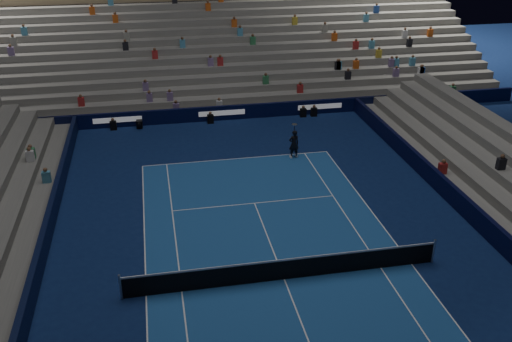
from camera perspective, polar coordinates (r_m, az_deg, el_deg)
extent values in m
plane|color=#0C1B48|center=(23.15, 2.87, -10.88)|extent=(90.00, 90.00, 0.00)
cube|color=#1A4B92|center=(23.15, 2.87, -10.87)|extent=(10.97, 23.77, 0.01)
cube|color=black|center=(39.11, -3.50, 5.87)|extent=(44.00, 0.25, 1.00)
cube|color=black|center=(26.58, 23.83, -6.73)|extent=(0.25, 37.00, 1.00)
cube|color=black|center=(22.94, -21.92, -11.88)|extent=(0.25, 37.00, 1.00)
cube|color=slate|center=(40.13, -3.68, 6.02)|extent=(44.00, 1.00, 0.50)
cube|color=slate|center=(40.98, -3.88, 6.81)|extent=(44.00, 1.00, 1.00)
cube|color=slate|center=(41.84, -4.07, 7.57)|extent=(44.00, 1.00, 1.50)
cube|color=slate|center=(42.71, -4.25, 8.30)|extent=(44.00, 1.00, 2.00)
cube|color=slate|center=(43.59, -4.43, 9.00)|extent=(44.00, 1.00, 2.50)
cube|color=slate|center=(44.47, -4.60, 9.67)|extent=(44.00, 1.00, 3.00)
cube|color=slate|center=(45.36, -4.76, 10.32)|extent=(44.00, 1.00, 3.50)
cube|color=slate|center=(46.25, -4.92, 10.94)|extent=(44.00, 1.00, 4.00)
cube|color=slate|center=(47.15, -5.07, 11.54)|extent=(44.00, 1.00, 4.50)
cube|color=slate|center=(48.06, -5.22, 12.11)|extent=(44.00, 1.00, 5.00)
cube|color=slate|center=(48.97, -5.36, 12.67)|extent=(44.00, 1.00, 5.50)
cube|color=slate|center=(49.88, -5.50, 13.20)|extent=(44.00, 1.00, 6.00)
cube|color=slate|center=(23.28, -23.79, -12.44)|extent=(1.00, 37.00, 0.50)
cylinder|color=#B2B2B7|center=(22.42, -13.53, -11.33)|extent=(0.10, 0.10, 1.10)
cylinder|color=#B2B2B7|center=(24.93, 17.49, -7.71)|extent=(0.10, 0.10, 1.10)
cube|color=black|center=(22.88, 2.90, -9.98)|extent=(12.80, 0.03, 0.90)
cube|color=white|center=(22.60, 2.93, -8.97)|extent=(12.80, 0.04, 0.08)
imported|color=black|center=(33.16, 3.85, 2.75)|extent=(0.67, 0.49, 1.70)
cube|color=black|center=(38.50, -11.70, 4.66)|extent=(0.42, 0.50, 0.52)
cylinder|color=black|center=(38.06, -11.71, 4.66)|extent=(0.18, 0.36, 0.16)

